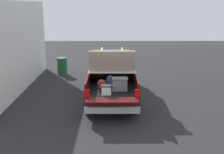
{
  "coord_description": "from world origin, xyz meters",
  "views": [
    {
      "loc": [
        -12.12,
        0.03,
        4.03
      ],
      "look_at": [
        -0.6,
        0.0,
        1.1
      ],
      "focal_mm": 46.35,
      "sensor_mm": 36.0,
      "label": 1
    }
  ],
  "objects": [
    {
      "name": "ground_plane",
      "position": [
        0.0,
        0.0,
        0.0
      ],
      "size": [
        40.0,
        40.0,
        0.0
      ],
      "primitive_type": "plane",
      "color": "#262628"
    },
    {
      "name": "pickup_truck",
      "position": [
        0.35,
        -0.0,
        0.94
      ],
      "size": [
        6.05,
        2.06,
        2.23
      ],
      "color": "#470F0F",
      "rests_on": "ground_plane"
    },
    {
      "name": "building_facade",
      "position": [
        1.33,
        4.37,
        2.08
      ],
      "size": [
        9.19,
        0.36,
        4.16
      ],
      "primitive_type": "cube",
      "color": "white",
      "rests_on": "ground_plane"
    },
    {
      "name": "trash_can",
      "position": [
        4.4,
        2.9,
        0.5
      ],
      "size": [
        0.6,
        0.6,
        0.98
      ],
      "color": "#1E592D",
      "rests_on": "ground_plane"
    }
  ]
}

